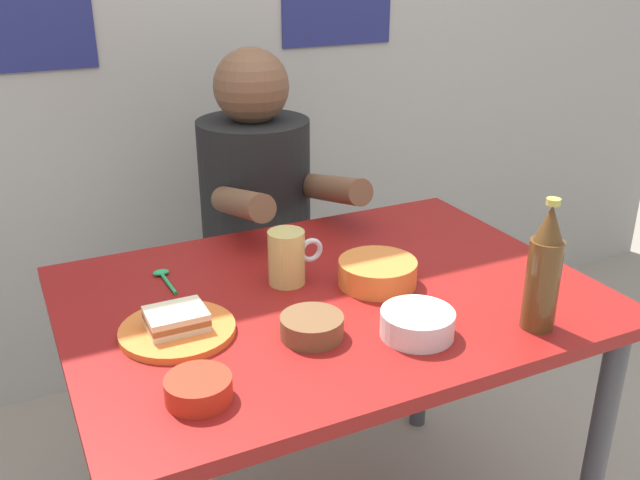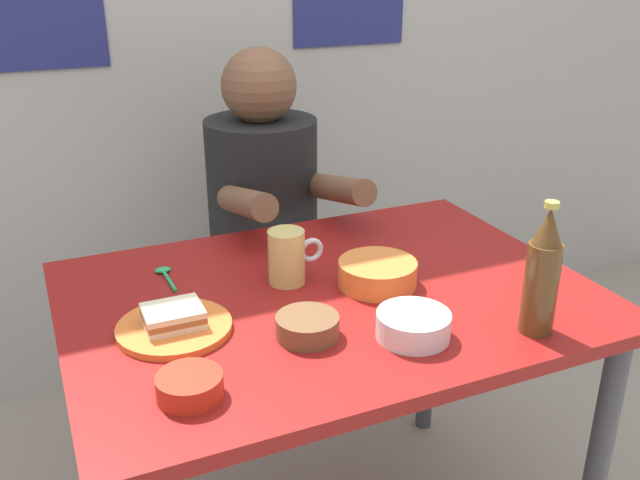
{
  "view_description": "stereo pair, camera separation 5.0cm",
  "coord_description": "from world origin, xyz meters",
  "px_view_note": "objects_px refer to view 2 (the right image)",
  "views": [
    {
      "loc": [
        -0.6,
        -1.18,
        1.42
      ],
      "look_at": [
        0.0,
        0.05,
        0.84
      ],
      "focal_mm": 38.99,
      "sensor_mm": 36.0,
      "label": 1
    },
    {
      "loc": [
        -0.55,
        -1.2,
        1.42
      ],
      "look_at": [
        0.0,
        0.05,
        0.84
      ],
      "focal_mm": 38.99,
      "sensor_mm": 36.0,
      "label": 2
    }
  ],
  "objects_px": {
    "plate_orange": "(174,328)",
    "beer_mug": "(288,257)",
    "stool": "(267,314)",
    "dining_table": "(329,330)",
    "person_seated": "(264,190)",
    "beer_bottle": "(542,275)",
    "sandwich": "(173,316)",
    "sauce_bowl_chili": "(190,385)"
  },
  "relations": [
    {
      "from": "plate_orange",
      "to": "beer_mug",
      "type": "height_order",
      "value": "beer_mug"
    },
    {
      "from": "plate_orange",
      "to": "beer_mug",
      "type": "relative_size",
      "value": 1.75
    },
    {
      "from": "stool",
      "to": "dining_table",
      "type": "bearing_deg",
      "value": -96.52
    },
    {
      "from": "person_seated",
      "to": "plate_orange",
      "type": "height_order",
      "value": "person_seated"
    },
    {
      "from": "dining_table",
      "to": "person_seated",
      "type": "bearing_deg",
      "value": 83.36
    },
    {
      "from": "stool",
      "to": "person_seated",
      "type": "xyz_separation_m",
      "value": [
        0.0,
        -0.01,
        0.42
      ]
    },
    {
      "from": "stool",
      "to": "beer_bottle",
      "type": "relative_size",
      "value": 1.72
    },
    {
      "from": "sandwich",
      "to": "beer_bottle",
      "type": "relative_size",
      "value": 0.42
    },
    {
      "from": "person_seated",
      "to": "plate_orange",
      "type": "distance_m",
      "value": 0.77
    },
    {
      "from": "dining_table",
      "to": "sandwich",
      "type": "distance_m",
      "value": 0.36
    },
    {
      "from": "sandwich",
      "to": "beer_mug",
      "type": "bearing_deg",
      "value": 21.56
    },
    {
      "from": "beer_bottle",
      "to": "sandwich",
      "type": "bearing_deg",
      "value": 156.31
    },
    {
      "from": "stool",
      "to": "beer_mug",
      "type": "relative_size",
      "value": 3.57
    },
    {
      "from": "person_seated",
      "to": "beer_bottle",
      "type": "relative_size",
      "value": 2.75
    },
    {
      "from": "stool",
      "to": "person_seated",
      "type": "height_order",
      "value": "person_seated"
    },
    {
      "from": "stool",
      "to": "sauce_bowl_chili",
      "type": "xyz_separation_m",
      "value": [
        -0.43,
        -0.88,
        0.41
      ]
    },
    {
      "from": "dining_table",
      "to": "stool",
      "type": "bearing_deg",
      "value": 83.48
    },
    {
      "from": "dining_table",
      "to": "sauce_bowl_chili",
      "type": "relative_size",
      "value": 10.0
    },
    {
      "from": "stool",
      "to": "person_seated",
      "type": "relative_size",
      "value": 0.63
    },
    {
      "from": "plate_orange",
      "to": "sandwich",
      "type": "distance_m",
      "value": 0.02
    },
    {
      "from": "plate_orange",
      "to": "person_seated",
      "type": "bearing_deg",
      "value": 57.63
    },
    {
      "from": "sauce_bowl_chili",
      "to": "dining_table",
      "type": "bearing_deg",
      "value": 34.4
    },
    {
      "from": "dining_table",
      "to": "sandwich",
      "type": "relative_size",
      "value": 10.0
    },
    {
      "from": "beer_bottle",
      "to": "sauce_bowl_chili",
      "type": "relative_size",
      "value": 2.38
    },
    {
      "from": "person_seated",
      "to": "sandwich",
      "type": "height_order",
      "value": "person_seated"
    },
    {
      "from": "plate_orange",
      "to": "sauce_bowl_chili",
      "type": "height_order",
      "value": "sauce_bowl_chili"
    },
    {
      "from": "dining_table",
      "to": "sauce_bowl_chili",
      "type": "distance_m",
      "value": 0.45
    },
    {
      "from": "person_seated",
      "to": "beer_mug",
      "type": "xyz_separation_m",
      "value": [
        -0.14,
        -0.54,
        0.03
      ]
    },
    {
      "from": "beer_bottle",
      "to": "plate_orange",
      "type": "bearing_deg",
      "value": 156.31
    },
    {
      "from": "beer_bottle",
      "to": "sauce_bowl_chili",
      "type": "xyz_separation_m",
      "value": [
        -0.65,
        0.06,
        -0.1
      ]
    },
    {
      "from": "stool",
      "to": "plate_orange",
      "type": "distance_m",
      "value": 0.87
    },
    {
      "from": "sandwich",
      "to": "beer_bottle",
      "type": "distance_m",
      "value": 0.69
    },
    {
      "from": "stool",
      "to": "sandwich",
      "type": "distance_m",
      "value": 0.88
    },
    {
      "from": "dining_table",
      "to": "stool",
      "type": "height_order",
      "value": "dining_table"
    },
    {
      "from": "sandwich",
      "to": "beer_mug",
      "type": "height_order",
      "value": "beer_mug"
    },
    {
      "from": "dining_table",
      "to": "plate_orange",
      "type": "xyz_separation_m",
      "value": [
        -0.34,
        -0.03,
        0.1
      ]
    },
    {
      "from": "dining_table",
      "to": "sandwich",
      "type": "xyz_separation_m",
      "value": [
        -0.34,
        -0.03,
        0.13
      ]
    },
    {
      "from": "dining_table",
      "to": "sandwich",
      "type": "height_order",
      "value": "sandwich"
    },
    {
      "from": "person_seated",
      "to": "beer_mug",
      "type": "bearing_deg",
      "value": -104.07
    },
    {
      "from": "dining_table",
      "to": "person_seated",
      "type": "height_order",
      "value": "person_seated"
    },
    {
      "from": "dining_table",
      "to": "plate_orange",
      "type": "distance_m",
      "value": 0.35
    },
    {
      "from": "dining_table",
      "to": "sauce_bowl_chili",
      "type": "xyz_separation_m",
      "value": [
        -0.36,
        -0.25,
        0.12
      ]
    }
  ]
}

